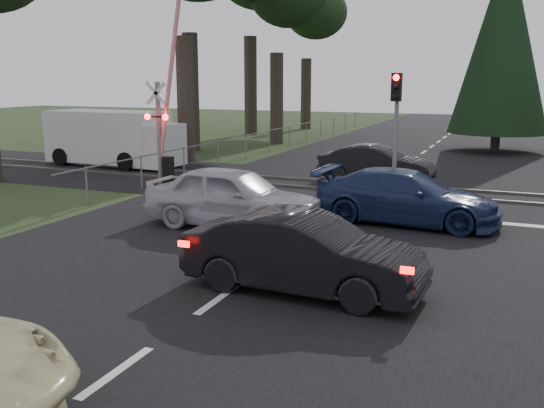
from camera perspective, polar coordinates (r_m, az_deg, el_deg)
The scene contains 16 objects.
ground at distance 11.17m, azimuth -5.10°, elevation -8.96°, with size 120.00×120.00×0.00m, color #213518.
road at distance 20.23m, azimuth 8.10°, elevation 0.45°, with size 14.00×100.00×0.01m, color black.
rail_corridor at distance 22.14m, azimuth 9.40°, elevation 1.39°, with size 120.00×8.00×0.01m, color black.
stop_line at distance 18.52m, azimuth 6.70°, elevation -0.55°, with size 13.00×0.35×0.00m, color silver.
rail_near at distance 21.36m, azimuth 8.91°, elevation 1.15°, with size 120.00×0.12×0.10m, color #59544C.
rail_far at distance 22.90m, azimuth 9.87°, elevation 1.83°, with size 120.00×0.12×0.10m, color #59544C.
crossing_signal at distance 22.65m, azimuth -10.12°, elevation 6.83°, with size 1.62×0.38×6.96m.
traffic_signal_center at distance 20.31m, azimuth 11.57°, elevation 8.34°, with size 0.32×0.48×4.10m.
euc_tree_e at distance 48.26m, azimuth 3.31°, elevation 18.41°, with size 6.00×6.00×13.20m.
conifer_tree at distance 35.32m, azimuth 20.91°, elevation 14.37°, with size 5.20×5.20×11.00m.
fence_left at distance 34.40m, azimuth 0.72°, elevation 5.22°, with size 0.10×36.00×1.20m, color slate, non-canonical shape.
dark_hatchback at distance 11.31m, azimuth 2.99°, elevation -4.69°, with size 1.57×4.50×1.48m, color black.
silver_car at distance 16.17m, azimuth -3.67°, elevation 0.64°, with size 1.95×4.84×1.65m, color #A9ABB1.
blue_sedan at distance 17.03m, azimuth 12.52°, elevation 0.64°, with size 2.05×5.05×1.47m, color #1A274E.
dark_car_far at distance 23.45m, azimuth 9.79°, elevation 3.70°, with size 1.51×4.33×1.43m, color black.
white_van at distance 28.54m, azimuth -14.43°, elevation 6.01°, with size 6.40×2.64×2.47m.
Camera 1 is at (4.89, -9.23, 3.95)m, focal length 40.00 mm.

